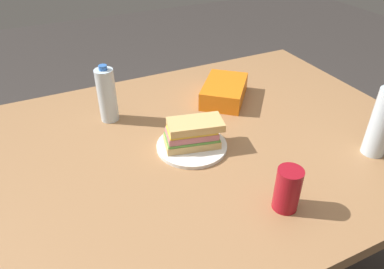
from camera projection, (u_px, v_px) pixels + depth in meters
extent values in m
cube|color=#9E7047|center=(190.00, 150.00, 1.18)|extent=(1.58, 1.09, 0.04)
cylinder|color=brown|center=(270.00, 123.00, 1.99)|extent=(0.07, 0.07, 0.68)
cylinder|color=white|center=(192.00, 146.00, 1.16)|extent=(0.22, 0.22, 0.01)
cube|color=#DBB26B|center=(192.00, 141.00, 1.15)|extent=(0.19, 0.13, 0.02)
cube|color=#599E3F|center=(192.00, 137.00, 1.14)|extent=(0.18, 0.12, 0.01)
cube|color=#C6727A|center=(192.00, 133.00, 1.13)|extent=(0.17, 0.12, 0.02)
cube|color=yellow|center=(192.00, 130.00, 1.12)|extent=(0.16, 0.11, 0.01)
cube|color=#DBB26B|center=(195.00, 124.00, 1.12)|extent=(0.19, 0.13, 0.02)
cylinder|color=maroon|center=(288.00, 189.00, 0.91)|extent=(0.07, 0.07, 0.12)
cube|color=orange|center=(224.00, 91.00, 1.40)|extent=(0.26, 0.27, 0.07)
cylinder|color=silver|center=(382.00, 123.00, 1.08)|extent=(0.07, 0.07, 0.22)
cylinder|color=silver|center=(107.00, 95.00, 1.25)|extent=(0.06, 0.06, 0.19)
cylinder|color=blue|center=(103.00, 68.00, 1.19)|extent=(0.03, 0.03, 0.02)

